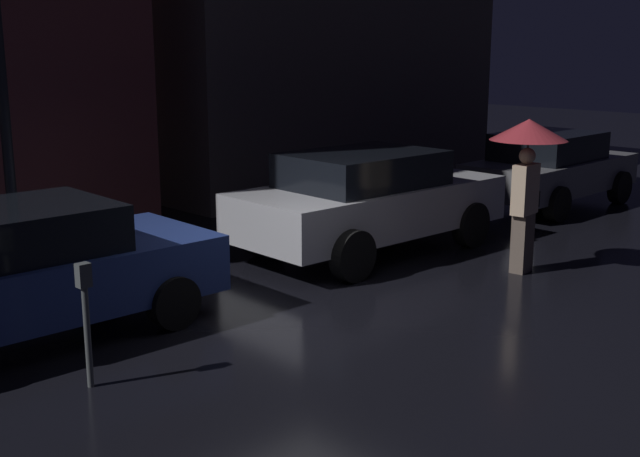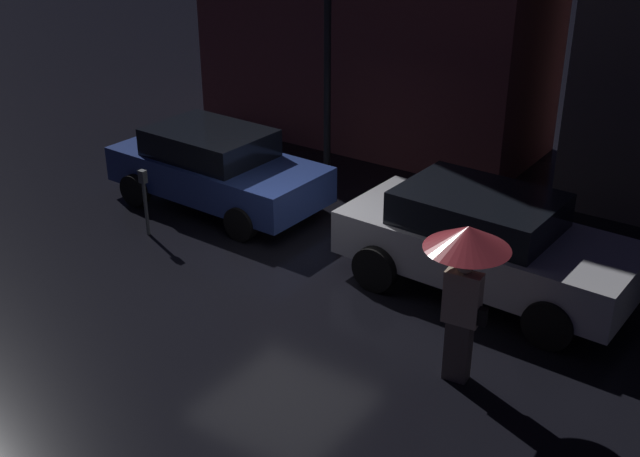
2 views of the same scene
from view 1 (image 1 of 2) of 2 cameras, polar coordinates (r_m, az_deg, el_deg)
The scene contains 7 objects.
ground_plane at distance 9.43m, azimuth -1.32°, elevation -6.07°, with size 60.00×60.00×0.00m, color black.
building_facade_right at distance 18.31m, azimuth 0.24°, elevation 13.42°, with size 8.70×3.00×6.44m.
parked_car_blue at distance 9.04m, azimuth -20.55°, elevation -2.82°, with size 4.15×1.98×1.44m.
parked_car_silver at distance 12.03m, azimuth 3.42°, elevation 2.11°, with size 4.38×2.05×1.54m.
parked_car_grey at distance 16.13m, azimuth 16.04°, elevation 4.17°, with size 3.92×1.90×1.44m.
pedestrian_with_umbrella at distance 11.14m, azimuth 14.54°, elevation 5.18°, with size 1.03×1.03×2.11m.
parking_meter at distance 7.56m, azimuth -16.31°, elevation -5.63°, with size 0.12×0.10×1.18m.
Camera 1 is at (-6.09, -6.51, 3.08)m, focal length 45.00 mm.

